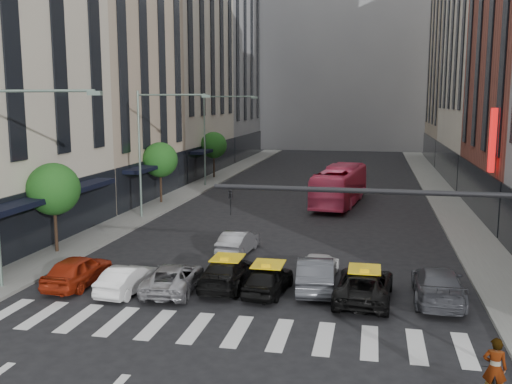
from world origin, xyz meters
The scene contains 28 objects.
ground centered at (0.00, 0.00, 0.00)m, with size 160.00×160.00×0.00m, color black.
sidewalk_left centered at (-11.50, 30.00, 0.07)m, with size 3.00×96.00×0.15m, color slate.
sidewalk_right centered at (11.50, 30.00, 0.07)m, with size 3.00×96.00×0.15m, color slate.
building_left_b centered at (-17.00, 28.00, 12.00)m, with size 8.00×16.00×24.00m, color tan.
building_left_c centered at (-17.00, 46.00, 18.00)m, with size 8.00×20.00×36.00m, color beige.
building_left_d centered at (-17.00, 65.00, 15.00)m, with size 8.00×18.00×30.00m, color gray.
building_right_d centered at (17.00, 65.00, 14.00)m, with size 8.00×18.00×28.00m, color tan.
building_far centered at (0.00, 85.00, 18.00)m, with size 30.00×10.00×36.00m, color gray.
tree_near centered at (-11.80, 10.00, 3.65)m, with size 2.88×2.88×4.95m.
tree_mid centered at (-11.80, 26.00, 3.65)m, with size 2.88×2.88×4.95m.
tree_far centered at (-11.80, 42.00, 3.65)m, with size 2.88×2.88×4.95m.
streetlamp_near centered at (-10.04, 4.00, 5.90)m, with size 5.38×0.25×9.00m.
streetlamp_mid centered at (-10.04, 20.00, 5.90)m, with size 5.38×0.25×9.00m.
streetlamp_far centered at (-10.04, 36.00, 5.90)m, with size 5.38×0.25×9.00m.
traffic_signal centered at (7.69, -1.00, 4.47)m, with size 10.10×0.20×6.00m.
liberty_sign centered at (12.60, 20.00, 6.00)m, with size 0.30×0.70×4.00m.
car_red centered at (-7.84, 5.18, 0.72)m, with size 1.70×4.24×1.44m, color maroon.
car_white_front centered at (-5.20, 4.75, 0.62)m, with size 1.30×3.74×1.23m, color white.
car_silver centered at (-3.27, 5.33, 0.62)m, with size 2.07×4.48×1.25m, color #99999E.
taxi_left centered at (-1.03, 6.38, 0.68)m, with size 1.90×4.68×1.36m, color black.
taxi_center centered at (0.95, 5.86, 0.66)m, with size 1.56×3.87×1.32m, color black.
car_grey_mid centered at (2.93, 6.82, 0.75)m, with size 1.60×4.58×1.51m, color #3F4147.
taxi_right centered at (5.11, 5.80, 0.68)m, with size 2.27×4.93×1.37m, color black.
car_grey_curb centered at (8.18, 6.37, 0.74)m, with size 2.07×5.09×1.48m, color #45464D.
car_row2_left centered at (-1.91, 12.16, 0.65)m, with size 1.39×3.97×1.31m, color gray.
car_row2_right centered at (2.93, 8.40, 0.61)m, with size 1.72×4.23×1.23m, color white.
bus centered at (2.72, 28.59, 1.57)m, with size 2.64×11.29×3.14m, color #F54874.
rider centered at (8.80, -2.16, 1.84)m, with size 0.65×0.42×1.77m, color gray.
Camera 1 is at (5.32, -17.95, 8.44)m, focal length 40.00 mm.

